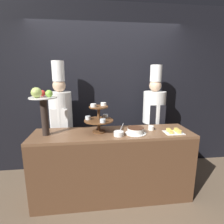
# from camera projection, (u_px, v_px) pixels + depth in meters

# --- Properties ---
(ground_plane) EXTENTS (14.00, 14.00, 0.00)m
(ground_plane) POSITION_uv_depth(u_px,v_px,m) (116.00, 209.00, 2.22)
(ground_plane) COLOR brown
(wall_back) EXTENTS (10.00, 0.06, 2.80)m
(wall_back) POSITION_uv_depth(u_px,v_px,m) (107.00, 90.00, 3.05)
(wall_back) COLOR black
(wall_back) RESTS_ON ground_plane
(buffet_counter) EXTENTS (2.09, 0.56, 0.93)m
(buffet_counter) POSITION_uv_depth(u_px,v_px,m) (113.00, 165.00, 2.39)
(buffet_counter) COLOR brown
(buffet_counter) RESTS_ON ground_plane
(tiered_stand) EXTENTS (0.38, 0.38, 0.39)m
(tiered_stand) POSITION_uv_depth(u_px,v_px,m) (99.00, 117.00, 2.25)
(tiered_stand) COLOR brown
(tiered_stand) RESTS_ON buffet_counter
(fruit_pedestal) EXTENTS (0.33, 0.33, 0.60)m
(fruit_pedestal) POSITION_uv_depth(u_px,v_px,m) (43.00, 105.00, 2.09)
(fruit_pedestal) COLOR #2D231E
(fruit_pedestal) RESTS_ON buffet_counter
(cake_round) EXTENTS (0.27, 0.27, 0.08)m
(cake_round) POSITION_uv_depth(u_px,v_px,m) (136.00, 131.00, 2.23)
(cake_round) COLOR white
(cake_round) RESTS_ON buffet_counter
(cup_white) EXTENTS (0.08, 0.08, 0.06)m
(cup_white) POSITION_uv_depth(u_px,v_px,m) (151.00, 128.00, 2.37)
(cup_white) COLOR white
(cup_white) RESTS_ON buffet_counter
(cake_square_tray) EXTENTS (0.24, 0.19, 0.05)m
(cake_square_tray) POSITION_uv_depth(u_px,v_px,m) (174.00, 132.00, 2.26)
(cake_square_tray) COLOR white
(cake_square_tray) RESTS_ON buffet_counter
(serving_bowl_near) EXTENTS (0.12, 0.12, 0.16)m
(serving_bowl_near) POSITION_uv_depth(u_px,v_px,m) (119.00, 134.00, 2.15)
(serving_bowl_near) COLOR white
(serving_bowl_near) RESTS_ON buffet_counter
(chef_left) EXTENTS (0.34, 0.34, 1.87)m
(chef_left) POSITION_uv_depth(u_px,v_px,m) (61.00, 118.00, 2.70)
(chef_left) COLOR #38332D
(chef_left) RESTS_ON ground_plane
(chef_center_left) EXTENTS (0.36, 0.36, 1.82)m
(chef_center_left) POSITION_uv_depth(u_px,v_px,m) (154.00, 116.00, 2.87)
(chef_center_left) COLOR #28282D
(chef_center_left) RESTS_ON ground_plane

